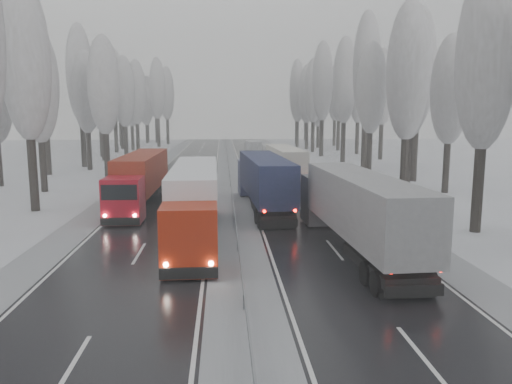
{
  "coord_description": "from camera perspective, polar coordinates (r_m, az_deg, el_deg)",
  "views": [
    {
      "loc": [
        -0.76,
        -13.96,
        7.36
      ],
      "look_at": [
        1.41,
        18.68,
        2.2
      ],
      "focal_mm": 35.0,
      "sensor_mm": 36.0,
      "label": 1
    }
  ],
  "objects": [
    {
      "name": "tree_30",
      "position": [
        97.3,
        6.58,
        11.36
      ],
      "size": [
        3.6,
        3.6,
        17.86
      ],
      "color": "black",
      "rests_on": "ground"
    },
    {
      "name": "tree_64",
      "position": [
        68.98,
        -18.84,
        10.65
      ],
      "size": [
        3.6,
        3.6,
        15.42
      ],
      "color": "black",
      "rests_on": "ground"
    },
    {
      "name": "tree_60",
      "position": [
        51.12,
        -23.65,
        10.73
      ],
      "size": [
        3.6,
        3.6,
        14.84
      ],
      "color": "black",
      "rests_on": "ground"
    },
    {
      "name": "shoulder_right",
      "position": [
        45.89,
        10.06,
        -0.38
      ],
      "size": [
        2.4,
        200.0,
        0.04
      ],
      "primitive_type": "cube",
      "color": "#9A9CA2",
      "rests_on": "ground"
    },
    {
      "name": "tree_18",
      "position": [
        43.87,
        17.02,
        12.95
      ],
      "size": [
        3.6,
        3.6,
        16.58
      ],
      "color": "black",
      "rests_on": "ground"
    },
    {
      "name": "tree_20",
      "position": [
        52.62,
        17.33,
        11.6
      ],
      "size": [
        3.6,
        3.6,
        15.71
      ],
      "color": "black",
      "rests_on": "ground"
    },
    {
      "name": "truck_red_white",
      "position": [
        29.62,
        -7.05,
        -0.63
      ],
      "size": [
        2.91,
        16.5,
        4.22
      ],
      "rotation": [
        0.0,
        0.0,
        0.02
      ],
      "color": "#A62009",
      "rests_on": "ground"
    },
    {
      "name": "tree_35",
      "position": [
        117.21,
        9.03,
        11.01
      ],
      "size": [
        3.6,
        3.6,
        18.25
      ],
      "color": "black",
      "rests_on": "ground"
    },
    {
      "name": "tree_29",
      "position": [
        93.28,
        11.64,
        11.44
      ],
      "size": [
        3.6,
        3.6,
        18.11
      ],
      "color": "black",
      "rests_on": "ground"
    },
    {
      "name": "tree_73",
      "position": [
        108.62,
        -15.25,
        10.63
      ],
      "size": [
        3.6,
        3.6,
        17.22
      ],
      "color": "black",
      "rests_on": "ground"
    },
    {
      "name": "tree_76",
      "position": [
        123.48,
        -10.17,
        10.96
      ],
      "size": [
        3.6,
        3.6,
        18.55
      ],
      "color": "black",
      "rests_on": "ground"
    },
    {
      "name": "tree_32",
      "position": [
        104.69,
        5.87,
        11.01
      ],
      "size": [
        3.6,
        3.6,
        17.33
      ],
      "color": "black",
      "rests_on": "ground"
    },
    {
      "name": "median_slush",
      "position": [
        44.57,
        -2.78,
        -0.52
      ],
      "size": [
        3.0,
        200.0,
        0.04
      ],
      "primitive_type": "cube",
      "color": "#9A9CA2",
      "rests_on": "ground"
    },
    {
      "name": "tree_77",
      "position": [
        128.09,
        -12.47,
        9.61
      ],
      "size": [
        3.6,
        3.6,
        14.32
      ],
      "color": "black",
      "rests_on": "ground"
    },
    {
      "name": "tree_19",
      "position": [
        49.6,
        21.36,
        10.74
      ],
      "size": [
        3.6,
        3.6,
        14.57
      ],
      "color": "black",
      "rests_on": "ground"
    },
    {
      "name": "tree_74",
      "position": [
        114.31,
        -11.22,
        11.46
      ],
      "size": [
        3.6,
        3.6,
        19.68
      ],
      "color": "black",
      "rests_on": "ground"
    },
    {
      "name": "tree_62",
      "position": [
        59.25,
        -17.01,
        11.48
      ],
      "size": [
        3.6,
        3.6,
        16.04
      ],
      "color": "black",
      "rests_on": "ground"
    },
    {
      "name": "ground",
      "position": [
        15.8,
        -0.66,
        -18.81
      ],
      "size": [
        260.0,
        260.0,
        0.0
      ],
      "primitive_type": "plane",
      "color": "silver",
      "rests_on": "ground"
    },
    {
      "name": "median_guardrail",
      "position": [
        44.47,
        -2.78,
        0.21
      ],
      "size": [
        0.12,
        200.0,
        0.76
      ],
      "color": "slate",
      "rests_on": "ground"
    },
    {
      "name": "tree_24",
      "position": [
        67.85,
        12.53,
        13.69
      ],
      "size": [
        3.6,
        3.6,
        20.49
      ],
      "color": "black",
      "rests_on": "ground"
    },
    {
      "name": "tree_39",
      "position": [
        136.55,
        5.69,
        10.22
      ],
      "size": [
        3.6,
        3.6,
        16.19
      ],
      "color": "black",
      "rests_on": "ground"
    },
    {
      "name": "tree_16",
      "position": [
        33.73,
        24.9,
        13.78
      ],
      "size": [
        3.6,
        3.6,
        16.53
      ],
      "color": "black",
      "rests_on": "ground"
    },
    {
      "name": "tree_38",
      "position": [
        132.2,
        4.76,
        10.77
      ],
      "size": [
        3.6,
        3.6,
        17.97
      ],
      "color": "black",
      "rests_on": "ground"
    },
    {
      "name": "tree_33",
      "position": [
        109.13,
        7.14,
        9.9
      ],
      "size": [
        3.6,
        3.6,
        14.33
      ],
      "color": "black",
      "rests_on": "ground"
    },
    {
      "name": "tree_26",
      "position": [
        77.57,
        10.1,
        12.34
      ],
      "size": [
        3.6,
        3.6,
        18.78
      ],
      "color": "black",
      "rests_on": "ground"
    },
    {
      "name": "tree_31",
      "position": [
        102.44,
        9.5,
        11.43
      ],
      "size": [
        3.6,
        3.6,
        18.58
      ],
      "color": "black",
      "rests_on": "ground"
    },
    {
      "name": "truck_red_red",
      "position": [
        40.95,
        -13.07,
        1.76
      ],
      "size": [
        2.68,
        16.0,
        4.09
      ],
      "rotation": [
        0.0,
        0.0,
        -0.01
      ],
      "color": "#A20918",
      "rests_on": "ground"
    },
    {
      "name": "tree_75",
      "position": [
        119.7,
        -15.38,
        10.87
      ],
      "size": [
        3.6,
        3.6,
        18.6
      ],
      "color": "black",
      "rests_on": "ground"
    },
    {
      "name": "carriageway_left",
      "position": [
        44.79,
        -9.51,
        -0.6
      ],
      "size": [
        7.5,
        200.0,
        0.03
      ],
      "primitive_type": "cube",
      "color": "black",
      "rests_on": "ground"
    },
    {
      "name": "tree_72",
      "position": [
        104.12,
        -14.07,
        10.02
      ],
      "size": [
        3.6,
        3.6,
        15.11
      ],
      "color": "black",
      "rests_on": "ground"
    },
    {
      "name": "tree_63",
      "position": [
        65.29,
        -23.12,
        11.37
      ],
      "size": [
        3.6,
        3.6,
        16.88
      ],
      "color": "black",
      "rests_on": "ground"
    },
    {
      "name": "tree_23",
      "position": [
        67.98,
        17.19,
        9.76
      ],
      "size": [
        3.6,
        3.6,
        13.55
      ],
      "color": "black",
      "rests_on": "ground"
    },
    {
      "name": "tree_69",
      "position": [
        89.63,
        -17.51,
        11.82
      ],
      "size": [
        3.6,
        3.6,
        19.35
      ],
      "color": "black",
      "rests_on": "ground"
    },
    {
      "name": "truck_grey_tarp",
      "position": [
        27.05,
        11.25,
        -1.6
      ],
      "size": [
        3.35,
        16.68,
        4.25
      ],
      "rotation": [
        0.0,
        0.0,
        0.05
      ],
      "color": "#434247",
      "rests_on": "ground"
    },
    {
      "name": "truck_cream_box",
      "position": [
        52.31,
        3.14,
        3.39
      ],
      "size": [
        2.99,
        15.37,
        3.92
      ],
      "rotation": [
        0.0,
        0.0,
        0.04
      ],
      "color": "#A29D8F",
      "rests_on": "ground"
    },
    {
      "name": "carriageway_right",
      "position": [
        44.97,
        3.92,
        -0.46
      ],
      "size": [
        7.5,
        200.0,
        0.03
      ],
      "primitive_type": "cube",
      "color": "black",
      "rests_on": "ground"
    },
    {
      "name": "tree_70",
      "position": [
        94.51,
        -13.53,
        10.95
      ],
      "size": [
        3.6,
        3.6,
        17.09
      ],
      "color": "black",
      "rests_on": "ground"
    },
    {
      "name": "tree_21",
      "position": [
        57.27,
        18.09,
        13.18
      ],
      "size": [
        3.6,
        3.6,
        18.62
      ],
      "color": "black",
      "rests_on": "ground"
    },
    {
      "name": "tree_78",
      "position": [
        130.46,
        -11.42,
        11.09
      ],
      "size": [
        3.6,
        3.6,
        19.55
      ],
      "color": "black",
      "rests_on": "ground"
    },
    {
      "name": "tree_58",
      "position": [
        41.29,
        -24.87,
        13.36
      ],
      "size": [
        3.6,
        3.6,
        17.21
      ],
      "color": "black",
      "rests_on": "ground"
    },
    {
      "name": "tree_37",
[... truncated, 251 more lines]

